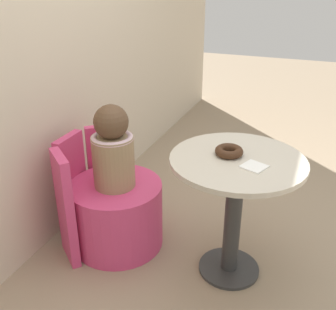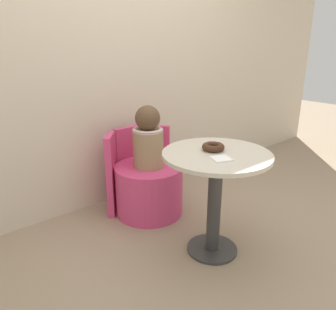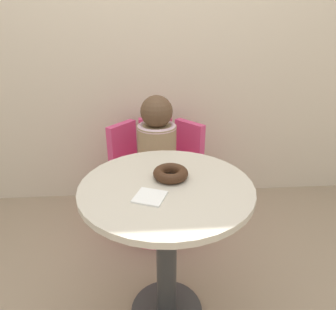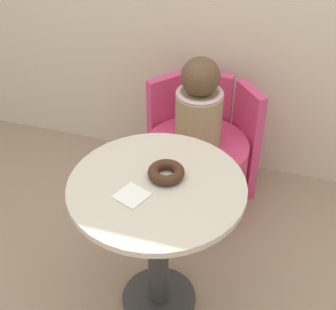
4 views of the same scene
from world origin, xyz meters
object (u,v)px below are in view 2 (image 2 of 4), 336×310
Objects in this scene: donut at (213,147)px; round_table at (216,180)px; child_figure at (148,139)px; tub_chair at (149,189)px.

round_table is at bearing -112.16° from donut.
donut is at bearing 67.84° from round_table.
child_figure is (-0.01, 0.68, 0.11)m from round_table.
child_figure reaches higher than donut.
child_figure is (-0.00, 0.00, 0.42)m from tub_chair.
tub_chair is 0.81m from donut.
round_table is 0.69m from child_figure.
child_figure is 3.43× the size of donut.
tub_chair is at bearing 0.00° from child_figure.
donut is (0.03, -0.63, 0.08)m from child_figure.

